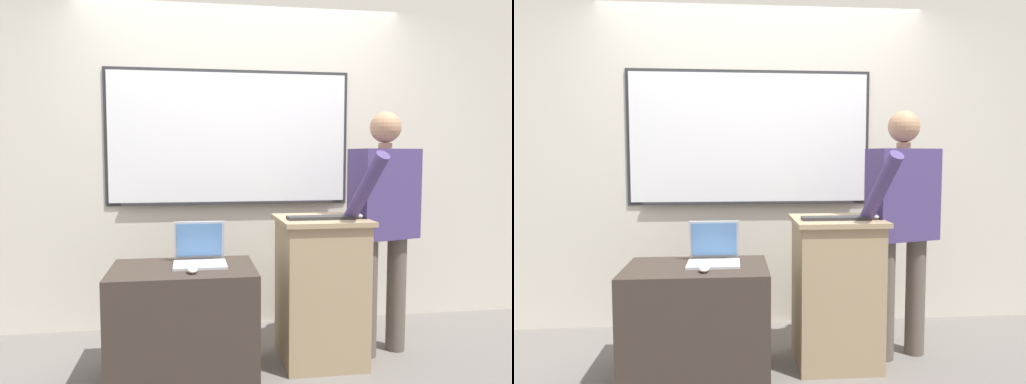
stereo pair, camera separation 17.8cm
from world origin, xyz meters
The scene contains 8 objects.
back_wall centered at (0.00, 1.29, 1.40)m, with size 6.40×0.17×2.80m.
lectern_podium centered at (0.43, 0.50, 0.48)m, with size 0.56×0.52×0.95m.
side_desk centered at (-0.46, 0.37, 0.34)m, with size 0.86×0.55×0.68m.
person_presenter centered at (0.88, 0.54, 0.95)m, with size 0.61×0.62×1.64m.
laptop centered at (-0.35, 0.46, 0.75)m, with size 0.32×0.27×0.25m.
wireless_keyboard centered at (0.40, 0.43, 0.96)m, with size 0.42×0.11×0.02m.
computer_mouse_by_laptop centered at (-0.40, 0.23, 0.70)m, with size 0.06×0.10×0.03m.
computer_mouse_by_keyboard centered at (0.66, 0.44, 0.96)m, with size 0.06×0.10×0.03m.
Camera 1 is at (-0.41, -2.34, 1.34)m, focal length 32.00 mm.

